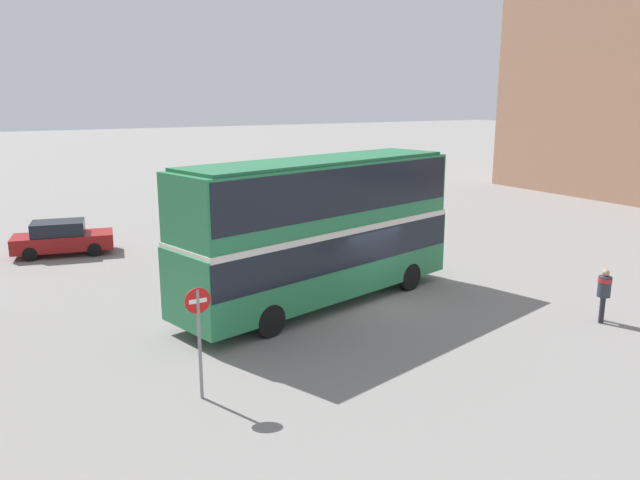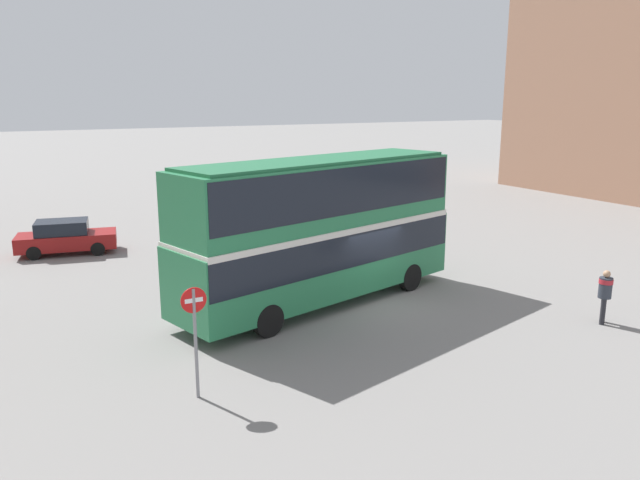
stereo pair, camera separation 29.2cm
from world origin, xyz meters
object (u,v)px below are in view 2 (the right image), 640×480
(double_decker_bus, at_px, (320,223))
(pedestrian_foreground, at_px, (605,291))
(parked_car_kerb_near, at_px, (307,198))
(no_entry_sign, at_px, (195,325))
(parked_car_kerb_far, at_px, (66,237))

(double_decker_bus, distance_m, pedestrian_foreground, 9.11)
(parked_car_kerb_near, bearing_deg, pedestrian_foreground, -98.33)
(double_decker_bus, bearing_deg, pedestrian_foreground, -55.32)
(double_decker_bus, xyz_separation_m, no_entry_sign, (-5.77, -4.55, -1.01))
(pedestrian_foreground, bearing_deg, parked_car_kerb_far, 1.39)
(parked_car_kerb_near, bearing_deg, parked_car_kerb_far, -170.15)
(parked_car_kerb_near, relative_size, parked_car_kerb_far, 0.96)
(pedestrian_foreground, xyz_separation_m, parked_car_kerb_near, (0.92, 21.31, -0.19))
(pedestrian_foreground, bearing_deg, no_entry_sign, 47.69)
(double_decker_bus, relative_size, parked_car_kerb_near, 2.54)
(parked_car_kerb_far, bearing_deg, no_entry_sign, -75.40)
(no_entry_sign, bearing_deg, parked_car_kerb_near, 56.12)
(pedestrian_foreground, bearing_deg, parked_car_kerb_near, -38.60)
(double_decker_bus, distance_m, parked_car_kerb_far, 13.33)
(double_decker_bus, bearing_deg, no_entry_sign, -155.79)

